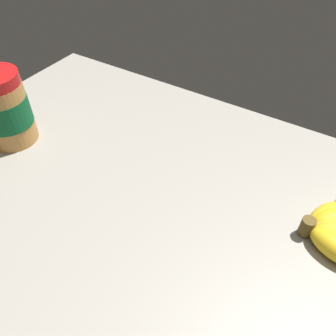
# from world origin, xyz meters

# --- Properties ---
(ground_plane) EXTENTS (0.88, 0.60, 0.04)m
(ground_plane) POSITION_xyz_m (0.00, 0.00, -0.02)
(ground_plane) COLOR gray
(peanut_butter_jar) EXTENTS (0.09, 0.09, 0.14)m
(peanut_butter_jar) POSITION_xyz_m (-0.28, -0.03, 0.07)
(peanut_butter_jar) COLOR #BF8442
(peanut_butter_jar) RESTS_ON ground_plane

